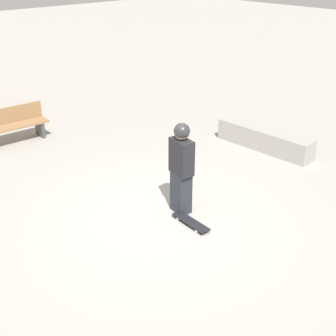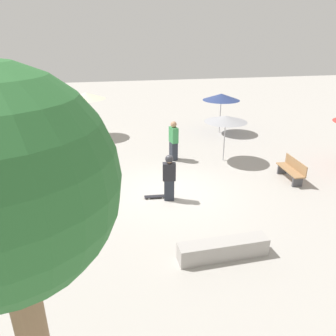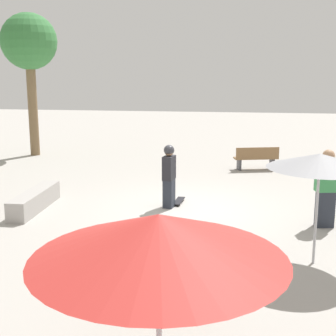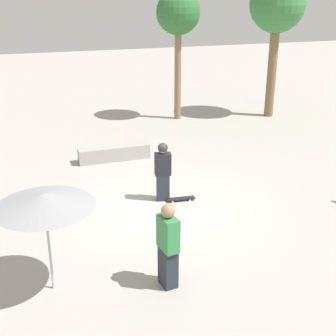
{
  "view_description": "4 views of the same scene",
  "coord_description": "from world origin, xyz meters",
  "px_view_note": "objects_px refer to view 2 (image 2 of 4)",
  "views": [
    {
      "loc": [
        -5.35,
        4.67,
        4.33
      ],
      "look_at": [
        0.21,
        -0.46,
        0.75
      ],
      "focal_mm": 50.0,
      "sensor_mm": 36.0,
      "label": 1
    },
    {
      "loc": [
        -2.23,
        -10.57,
        5.53
      ],
      "look_at": [
        -0.06,
        -0.0,
        1.01
      ],
      "focal_mm": 35.0,
      "sensor_mm": 36.0,
      "label": 2
    },
    {
      "loc": [
        11.72,
        1.35,
        3.55
      ],
      "look_at": [
        -0.42,
        -0.54,
        1.0
      ],
      "focal_mm": 50.0,
      "sensor_mm": 36.0,
      "label": 3
    },
    {
      "loc": [
        3.16,
        10.91,
        5.79
      ],
      "look_at": [
        -0.27,
        -0.5,
        0.93
      ],
      "focal_mm": 50.0,
      "sensor_mm": 36.0,
      "label": 4
    }
  ],
  "objects_px": {
    "bench_near": "(23,174)",
    "shade_umbrella_grey": "(226,119)",
    "skateboard": "(156,196)",
    "shade_umbrella_cream": "(86,96)",
    "bench_far": "(292,170)",
    "palm_tree_far_back": "(3,200)",
    "skater_main": "(169,176)",
    "concrete_ledge": "(223,249)",
    "bystander_watching": "(174,141)",
    "shade_umbrella_navy": "(221,97)"
  },
  "relations": [
    {
      "from": "skater_main",
      "to": "shade_umbrella_cream",
      "type": "bearing_deg",
      "value": -61.34
    },
    {
      "from": "concrete_ledge",
      "to": "shade_umbrella_navy",
      "type": "distance_m",
      "value": 11.83
    },
    {
      "from": "shade_umbrella_navy",
      "to": "bystander_watching",
      "type": "relative_size",
      "value": 1.25
    },
    {
      "from": "skater_main",
      "to": "shade_umbrella_grey",
      "type": "relative_size",
      "value": 0.8
    },
    {
      "from": "shade_umbrella_grey",
      "to": "palm_tree_far_back",
      "type": "distance_m",
      "value": 12.77
    },
    {
      "from": "shade_umbrella_cream",
      "to": "concrete_ledge",
      "type": "bearing_deg",
      "value": -72.96
    },
    {
      "from": "skateboard",
      "to": "bench_near",
      "type": "relative_size",
      "value": 0.49
    },
    {
      "from": "concrete_ledge",
      "to": "palm_tree_far_back",
      "type": "relative_size",
      "value": 0.45
    },
    {
      "from": "bench_far",
      "to": "shade_umbrella_navy",
      "type": "height_order",
      "value": "shade_umbrella_navy"
    },
    {
      "from": "concrete_ledge",
      "to": "bench_near",
      "type": "height_order",
      "value": "bench_near"
    },
    {
      "from": "skater_main",
      "to": "skateboard",
      "type": "bearing_deg",
      "value": -14.51
    },
    {
      "from": "shade_umbrella_navy",
      "to": "bystander_watching",
      "type": "bearing_deg",
      "value": -133.67
    },
    {
      "from": "shade_umbrella_cream",
      "to": "palm_tree_far_back",
      "type": "relative_size",
      "value": 0.46
    },
    {
      "from": "skater_main",
      "to": "bench_far",
      "type": "distance_m",
      "value": 5.2
    },
    {
      "from": "concrete_ledge",
      "to": "palm_tree_far_back",
      "type": "bearing_deg",
      "value": -130.48
    },
    {
      "from": "bench_far",
      "to": "palm_tree_far_back",
      "type": "bearing_deg",
      "value": 138.99
    },
    {
      "from": "shade_umbrella_cream",
      "to": "skateboard",
      "type": "bearing_deg",
      "value": -73.43
    },
    {
      "from": "palm_tree_far_back",
      "to": "shade_umbrella_navy",
      "type": "bearing_deg",
      "value": 63.85
    },
    {
      "from": "skateboard",
      "to": "concrete_ledge",
      "type": "xyz_separation_m",
      "value": [
        1.19,
        -3.64,
        0.19
      ]
    },
    {
      "from": "bench_near",
      "to": "shade_umbrella_grey",
      "type": "xyz_separation_m",
      "value": [
        8.52,
        0.83,
        1.54
      ]
    },
    {
      "from": "skater_main",
      "to": "bench_far",
      "type": "height_order",
      "value": "skater_main"
    },
    {
      "from": "skateboard",
      "to": "shade_umbrella_cream",
      "type": "xyz_separation_m",
      "value": [
        -2.44,
        8.19,
        2.22
      ]
    },
    {
      "from": "shade_umbrella_navy",
      "to": "shade_umbrella_cream",
      "type": "bearing_deg",
      "value": 173.89
    },
    {
      "from": "shade_umbrella_grey",
      "to": "palm_tree_far_back",
      "type": "xyz_separation_m",
      "value": [
        -6.13,
        -10.95,
        2.39
      ]
    },
    {
      "from": "bench_near",
      "to": "concrete_ledge",
      "type": "bearing_deg",
      "value": -149.35
    },
    {
      "from": "concrete_ledge",
      "to": "bystander_watching",
      "type": "bearing_deg",
      "value": 87.92
    },
    {
      "from": "bench_far",
      "to": "shade_umbrella_grey",
      "type": "xyz_separation_m",
      "value": [
        -1.9,
        2.6,
        1.54
      ]
    },
    {
      "from": "concrete_ledge",
      "to": "palm_tree_far_back",
      "type": "xyz_separation_m",
      "value": [
        -3.63,
        -4.26,
        4.1
      ]
    },
    {
      "from": "bench_near",
      "to": "skater_main",
      "type": "bearing_deg",
      "value": -129.74
    },
    {
      "from": "concrete_ledge",
      "to": "shade_umbrella_navy",
      "type": "relative_size",
      "value": 1.07
    },
    {
      "from": "shade_umbrella_cream",
      "to": "bystander_watching",
      "type": "height_order",
      "value": "shade_umbrella_cream"
    },
    {
      "from": "bench_far",
      "to": "shade_umbrella_cream",
      "type": "height_order",
      "value": "shade_umbrella_cream"
    },
    {
      "from": "shade_umbrella_navy",
      "to": "shade_umbrella_cream",
      "type": "distance_m",
      "value": 7.54
    },
    {
      "from": "shade_umbrella_grey",
      "to": "palm_tree_far_back",
      "type": "bearing_deg",
      "value": -119.25
    },
    {
      "from": "skateboard",
      "to": "bench_near",
      "type": "height_order",
      "value": "bench_near"
    },
    {
      "from": "skateboard",
      "to": "palm_tree_far_back",
      "type": "bearing_deg",
      "value": 77.17
    },
    {
      "from": "skateboard",
      "to": "palm_tree_far_back",
      "type": "xyz_separation_m",
      "value": [
        -2.44,
        -7.9,
        4.29
      ]
    },
    {
      "from": "bench_near",
      "to": "shade_umbrella_navy",
      "type": "relative_size",
      "value": 0.73
    },
    {
      "from": "shade_umbrella_grey",
      "to": "shade_umbrella_cream",
      "type": "relative_size",
      "value": 0.85
    },
    {
      "from": "skateboard",
      "to": "shade_umbrella_navy",
      "type": "xyz_separation_m",
      "value": [
        5.06,
        7.38,
        2.03
      ]
    },
    {
      "from": "bench_near",
      "to": "bench_far",
      "type": "height_order",
      "value": "same"
    },
    {
      "from": "shade_umbrella_cream",
      "to": "palm_tree_far_back",
      "type": "height_order",
      "value": "palm_tree_far_back"
    },
    {
      "from": "shade_umbrella_cream",
      "to": "bench_near",
      "type": "bearing_deg",
      "value": -111.84
    },
    {
      "from": "skater_main",
      "to": "shade_umbrella_navy",
      "type": "distance_m",
      "value": 8.96
    },
    {
      "from": "bench_far",
      "to": "bystander_watching",
      "type": "height_order",
      "value": "bystander_watching"
    },
    {
      "from": "concrete_ledge",
      "to": "shade_umbrella_cream",
      "type": "xyz_separation_m",
      "value": [
        -3.63,
        11.83,
        2.04
      ]
    },
    {
      "from": "bench_far",
      "to": "palm_tree_far_back",
      "type": "xyz_separation_m",
      "value": [
        -8.03,
        -8.35,
        3.92
      ]
    },
    {
      "from": "skater_main",
      "to": "bench_near",
      "type": "distance_m",
      "value": 5.83
    },
    {
      "from": "concrete_ledge",
      "to": "shade_umbrella_cream",
      "type": "relative_size",
      "value": 0.99
    },
    {
      "from": "concrete_ledge",
      "to": "shade_umbrella_grey",
      "type": "height_order",
      "value": "shade_umbrella_grey"
    }
  ]
}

